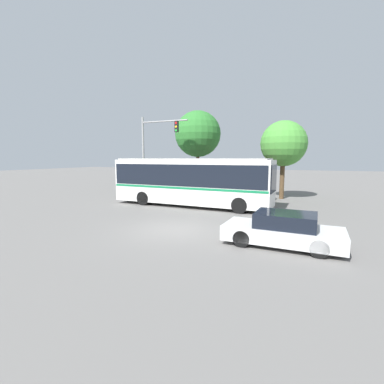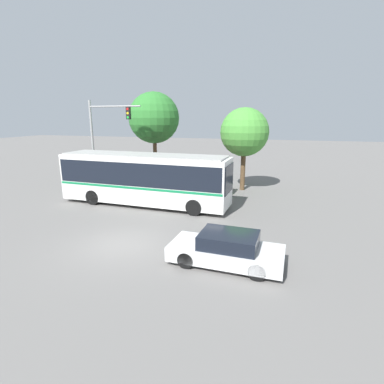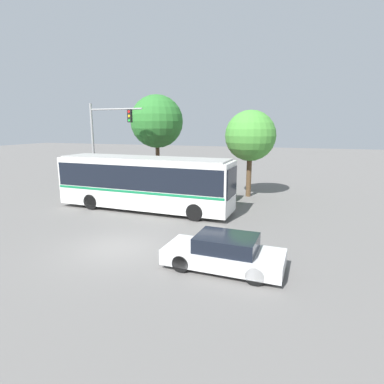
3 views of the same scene
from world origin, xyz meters
TOP-DOWN VIEW (x-y plane):
  - ground_plane at (0.00, 0.00)m, footprint 140.00×140.00m
  - city_bus at (-1.82, 6.15)m, footprint 11.36×2.94m
  - sedan_foreground at (4.87, -0.48)m, footprint 4.50×2.07m
  - traffic_light_pole at (-6.75, 9.25)m, footprint 4.37×0.24m
  - flowering_hedge at (-0.04, 10.26)m, footprint 6.43×1.12m
  - street_tree_left at (-3.87, 12.65)m, footprint 4.28×4.28m
  - street_tree_centre at (3.83, 12.21)m, footprint 3.71×3.71m

SIDE VIEW (x-z plane):
  - ground_plane at x=0.00m, z-range 0.00..0.00m
  - sedan_foreground at x=4.87m, z-range -0.03..1.27m
  - flowering_hedge at x=-0.04m, z-range -0.01..1.74m
  - city_bus at x=-1.82m, z-range 0.23..3.59m
  - traffic_light_pole at x=-6.75m, z-range 0.97..7.89m
  - street_tree_centre at x=3.83m, z-range 1.32..7.73m
  - street_tree_left at x=-3.87m, z-range 1.72..9.47m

